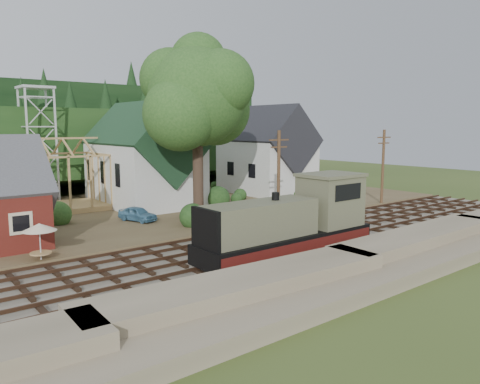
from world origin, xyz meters
TOP-DOWN VIEW (x-y plane):
  - ground at (0.00, 0.00)m, footprint 140.00×140.00m
  - embankment at (0.00, -8.50)m, footprint 64.00×5.00m
  - railroad_bed at (0.00, 0.00)m, footprint 64.00×11.00m
  - village_flat at (0.00, 18.00)m, footprint 64.00×26.00m
  - hillside at (0.00, 42.00)m, footprint 70.00×28.96m
  - ridge at (0.00, 58.00)m, footprint 80.00×20.00m
  - church at (2.00, 19.68)m, footprint 8.40×15.17m
  - farmhouse at (18.00, 19.00)m, footprint 8.40×10.80m
  - timber_frame at (-6.00, 22.00)m, footprint 8.20×6.20m
  - lattice_tower at (-6.00, 28.00)m, footprint 3.20×3.20m
  - big_tree at (2.17, 10.08)m, footprint 10.90×8.40m
  - telegraph_pole_near at (7.00, 5.20)m, footprint 2.20×0.28m
  - telegraph_pole_far at (22.00, 5.20)m, footprint 2.20×0.28m
  - locomotive at (0.55, -3.00)m, footprint 12.64×3.16m
  - car_blue at (-2.53, 12.57)m, footprint 2.52×3.93m
  - car_red at (28.00, 18.51)m, footprint 5.08×3.19m
  - patio_set at (-12.46, 5.50)m, footprint 2.02×2.02m

SIDE VIEW (x-z plane):
  - ground at x=0.00m, z-range 0.00..0.00m
  - embankment at x=0.00m, z-range -0.80..0.80m
  - hillside at x=0.00m, z-range -6.37..6.37m
  - ridge at x=0.00m, z-range -6.00..6.00m
  - railroad_bed at x=0.00m, z-range 0.00..0.16m
  - village_flat at x=0.00m, z-range 0.00..0.30m
  - car_blue at x=-2.53m, z-range 0.30..1.54m
  - car_red at x=28.00m, z-range 0.30..1.61m
  - patio_set at x=-12.46m, z-range 1.09..3.33m
  - locomotive at x=0.55m, z-range -0.31..4.73m
  - timber_frame at x=-6.00m, z-range -0.23..6.76m
  - telegraph_pole_near at x=7.00m, z-range 0.25..8.25m
  - telegraph_pole_far at x=22.00m, z-range 0.25..8.25m
  - farmhouse at x=18.00m, z-range -0.43..10.17m
  - church at x=2.00m, z-range -1.32..11.68m
  - lattice_tower at x=-6.00m, z-range 3.97..16.10m
  - big_tree at x=2.17m, z-range 2.87..17.57m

